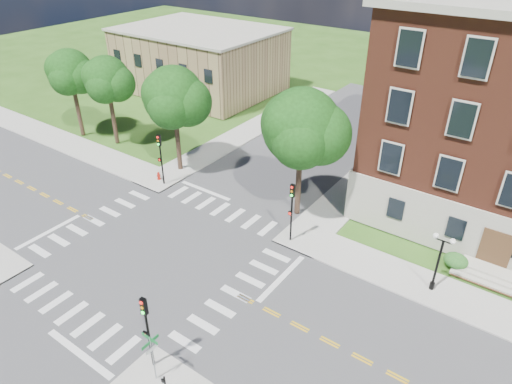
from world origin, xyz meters
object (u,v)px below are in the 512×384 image
Objects in this scene: traffic_signal_ne at (292,206)px; push_button_post at (165,384)px; traffic_signal_se at (147,324)px; twin_lamp_west at (439,260)px; fire_hydrant at (159,176)px; street_sign_pole at (152,350)px; traffic_signal_nw at (160,153)px.

push_button_post is at bearing -83.58° from traffic_signal_ne.
traffic_signal_se is 4.00× the size of push_button_post.
traffic_signal_se is at bearing -125.34° from twin_lamp_west.
twin_lamp_west reaches higher than push_button_post.
twin_lamp_west is at bearing -0.07° from fire_hydrant.
traffic_signal_se reaches higher than street_sign_pole.
traffic_signal_se is 3.09m from push_button_post.
twin_lamp_west is at bearing 54.66° from traffic_signal_se.
twin_lamp_west is at bearing 4.86° from traffic_signal_ne.
traffic_signal_se reaches higher than fire_hydrant.
street_sign_pole reaches higher than fire_hydrant.
fire_hydrant is at bearing 162.03° from traffic_signal_nw.
traffic_signal_nw reaches higher than push_button_post.
fire_hydrant is at bearing 176.51° from traffic_signal_ne.
traffic_signal_se is 18.00m from twin_lamp_west.
traffic_signal_se and traffic_signal_nw have the same top height.
traffic_signal_nw is 21.88m from push_button_post.
push_button_post is (1.01, -0.31, -1.51)m from street_sign_pole.
traffic_signal_nw is 24.17m from twin_lamp_west.
traffic_signal_ne is 14.92m from push_button_post.
push_button_post is at bearing -43.30° from fire_hydrant.
street_sign_pole is (0.77, -0.52, -0.88)m from traffic_signal_se.
traffic_signal_se is 19.91m from traffic_signal_nw.
traffic_signal_ne is 14.36m from street_sign_pole.
traffic_signal_nw is at bearing -179.34° from twin_lamp_west.
traffic_signal_ne reaches higher than street_sign_pole.
street_sign_pole is (-9.64, -15.20, -0.21)m from twin_lamp_west.
traffic_signal_ne reaches higher than fire_hydrant.
fire_hydrant is (-16.49, 15.54, -0.33)m from push_button_post.
traffic_signal_se is at bearing -44.99° from fire_hydrant.
fire_hydrant is at bearing 179.93° from twin_lamp_west.
street_sign_pole is at bearing 162.93° from push_button_post.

